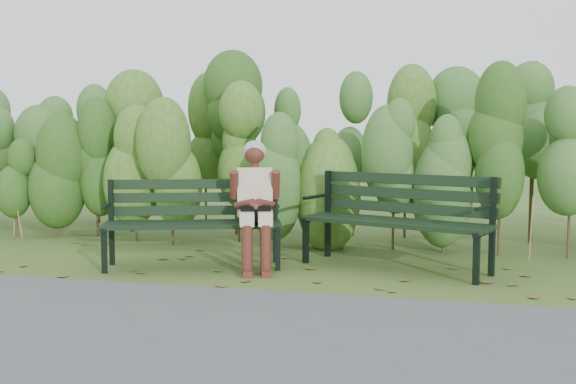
# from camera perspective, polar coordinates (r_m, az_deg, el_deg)

# --- Properties ---
(ground) EXTENTS (80.00, 80.00, 0.00)m
(ground) POSITION_cam_1_polar(r_m,az_deg,el_deg) (6.76, -0.71, -6.60)
(ground) COLOR #405B24
(footpath) EXTENTS (60.00, 2.50, 0.01)m
(footpath) POSITION_cam_1_polar(r_m,az_deg,el_deg) (4.73, -7.51, -11.78)
(footpath) COLOR #474749
(footpath) RESTS_ON ground
(hedge_band) EXTENTS (11.04, 1.67, 2.42)m
(hedge_band) POSITION_cam_1_polar(r_m,az_deg,el_deg) (8.44, 2.44, 4.34)
(hedge_band) COLOR #47381E
(hedge_band) RESTS_ON ground
(leaf_litter) EXTENTS (5.75, 2.26, 0.01)m
(leaf_litter) POSITION_cam_1_polar(r_m,az_deg,el_deg) (6.67, -2.50, -6.74)
(leaf_litter) COLOR brown
(leaf_litter) RESTS_ON ground
(bench_left) EXTENTS (1.86, 1.10, 0.89)m
(bench_left) POSITION_cam_1_polar(r_m,az_deg,el_deg) (6.95, -8.02, -1.97)
(bench_left) COLOR black
(bench_left) RESTS_ON ground
(bench_right) EXTENTS (1.99, 1.23, 0.95)m
(bench_right) POSITION_cam_1_polar(r_m,az_deg,el_deg) (6.88, 9.39, -1.75)
(bench_right) COLOR black
(bench_right) RESTS_ON ground
(seated_woman) EXTENTS (0.57, 0.80, 1.29)m
(seated_woman) POSITION_cam_1_polar(r_m,az_deg,el_deg) (6.74, -2.80, -0.39)
(seated_woman) COLOR beige
(seated_woman) RESTS_ON ground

